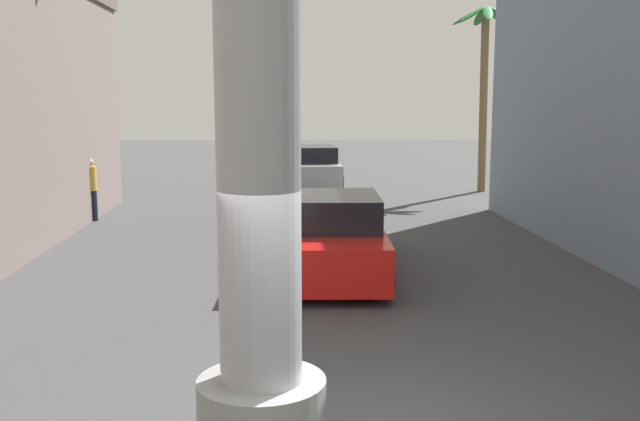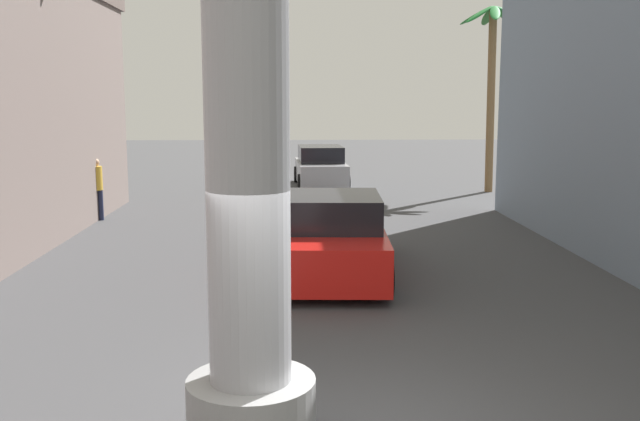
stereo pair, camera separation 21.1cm
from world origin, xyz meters
name	(u,v)px [view 2 (the right image)]	position (x,y,z in m)	size (l,w,h in m)	color
ground_plane	(313,243)	(0.00, 10.00, 0.00)	(86.80, 86.80, 0.00)	#424244
street_lamp	(605,33)	(6.07, 8.74, 4.68)	(2.34, 0.28, 7.85)	#59595E
car_lead	(331,237)	(0.26, 7.13, 0.70)	(2.28, 5.19, 1.56)	black
car_far	(320,167)	(0.59, 20.99, 0.73)	(2.05, 4.38, 1.56)	black
palm_tree_far_right	(492,65)	(6.62, 19.16, 4.51)	(2.45, 2.44, 6.60)	brown
palm_tree_mid_left	(30,50)	(-6.44, 10.54, 4.42)	(2.80, 2.75, 6.84)	brown
pedestrian_far_left	(96,184)	(-5.90, 13.46, 1.00)	(0.40, 0.40, 1.72)	#1E233F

